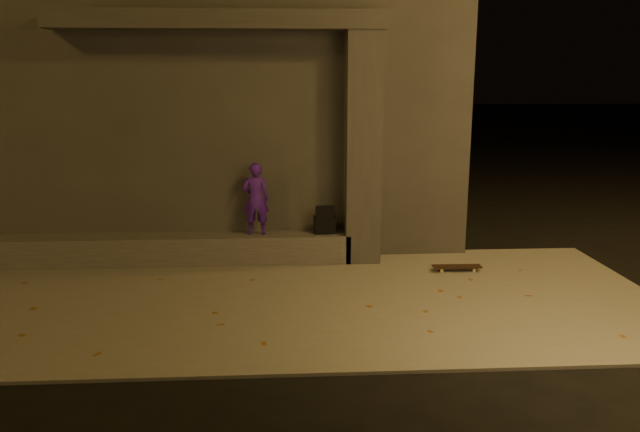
{
  "coord_description": "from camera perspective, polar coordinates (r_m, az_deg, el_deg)",
  "views": [
    {
      "loc": [
        0.44,
        -5.98,
        2.98
      ],
      "look_at": [
        0.92,
        2.0,
        1.17
      ],
      "focal_mm": 35.0,
      "sensor_mm": 36.0,
      "label": 1
    }
  ],
  "objects": [
    {
      "name": "ground",
      "position": [
        6.69,
        -7.07,
        -13.77
      ],
      "size": [
        120.0,
        120.0,
        0.0
      ],
      "primitive_type": "plane",
      "color": "black",
      "rests_on": "ground"
    },
    {
      "name": "sidewalk",
      "position": [
        8.52,
        -6.25,
        -7.64
      ],
      "size": [
        11.0,
        4.4,
        0.04
      ],
      "primitive_type": "cube",
      "color": "slate",
      "rests_on": "ground"
    },
    {
      "name": "building",
      "position": [
        12.56,
        -10.21,
        10.86
      ],
      "size": [
        9.0,
        5.1,
        5.22
      ],
      "color": "#3A3835",
      "rests_on": "ground"
    },
    {
      "name": "ledge",
      "position": [
        10.28,
        -14.22,
        -2.95
      ],
      "size": [
        6.0,
        0.55,
        0.45
      ],
      "primitive_type": "cube",
      "color": "#4A4843",
      "rests_on": "sidewalk"
    },
    {
      "name": "column",
      "position": [
        9.87,
        3.93,
        6.1
      ],
      "size": [
        0.55,
        0.55,
        3.6
      ],
      "primitive_type": "cube",
      "color": "#3A3835",
      "rests_on": "sidewalk"
    },
    {
      "name": "canopy",
      "position": [
        9.86,
        -9.33,
        17.26
      ],
      "size": [
        5.0,
        0.7,
        0.28
      ],
      "primitive_type": "cube",
      "color": "#3A3835",
      "rests_on": "column"
    },
    {
      "name": "skateboarder",
      "position": [
        9.92,
        -5.91,
        1.58
      ],
      "size": [
        0.43,
        0.28,
        1.16
      ],
      "primitive_type": "imported",
      "rotation": [
        0.0,
        0.0,
        3.16
      ],
      "color": "#44179A",
      "rests_on": "ledge"
    },
    {
      "name": "backpack",
      "position": [
        10.02,
        0.42,
        -0.67
      ],
      "size": [
        0.34,
        0.23,
        0.47
      ],
      "rotation": [
        0.0,
        0.0,
        0.05
      ],
      "color": "black",
      "rests_on": "ledge"
    },
    {
      "name": "skateboard",
      "position": [
        9.82,
        12.41,
        -4.56
      ],
      "size": [
        0.75,
        0.21,
        0.08
      ],
      "rotation": [
        0.0,
        0.0,
        -0.02
      ],
      "color": "black",
      "rests_on": "sidewalk"
    }
  ]
}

